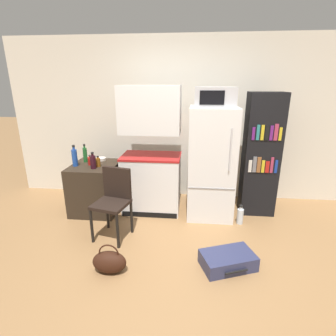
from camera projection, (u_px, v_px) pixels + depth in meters
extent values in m
plane|color=olive|center=(180.00, 266.00, 2.87)|extent=(24.00, 24.00, 0.00)
cube|color=silver|center=(200.00, 121.00, 4.33)|extent=(6.40, 0.10, 2.62)
cube|color=#2D2319|center=(96.00, 187.00, 4.05)|extent=(0.67, 0.73, 0.74)
cube|color=white|center=(152.00, 184.00, 4.04)|extent=(0.86, 0.55, 0.85)
cube|color=#B21E1E|center=(151.00, 156.00, 3.90)|extent=(0.87, 0.56, 0.03)
cube|color=white|center=(150.00, 110.00, 3.69)|extent=(0.86, 0.47, 0.66)
cube|color=black|center=(149.00, 215.00, 3.89)|extent=(0.82, 0.01, 0.08)
cube|color=white|center=(211.00, 163.00, 3.78)|extent=(0.65, 0.66, 1.60)
cube|color=gray|center=(212.00, 189.00, 3.55)|extent=(0.63, 0.01, 0.01)
cylinder|color=silver|center=(231.00, 150.00, 3.35)|extent=(0.02, 0.02, 0.56)
cube|color=#B7B7BC|center=(215.00, 97.00, 3.50)|extent=(0.54, 0.41, 0.26)
cube|color=black|center=(212.00, 98.00, 3.30)|extent=(0.31, 0.01, 0.18)
cube|color=black|center=(261.00, 156.00, 3.83)|extent=(0.49, 0.36, 1.79)
cube|color=silver|center=(250.00, 166.00, 3.71)|extent=(0.05, 0.01, 0.18)
cube|color=slate|center=(255.00, 165.00, 3.69)|extent=(0.05, 0.01, 0.23)
cube|color=brown|center=(259.00, 165.00, 3.69)|extent=(0.05, 0.01, 0.22)
cube|color=gold|center=(263.00, 166.00, 3.69)|extent=(0.04, 0.01, 0.18)
cube|color=red|center=(267.00, 167.00, 3.68)|extent=(0.05, 0.01, 0.17)
cube|color=#A33351|center=(272.00, 165.00, 3.67)|extent=(0.04, 0.01, 0.23)
cube|color=#193899|center=(276.00, 167.00, 3.67)|extent=(0.04, 0.01, 0.19)
cube|color=#661E75|center=(253.00, 134.00, 3.56)|extent=(0.04, 0.01, 0.18)
cube|color=teal|center=(258.00, 133.00, 3.55)|extent=(0.04, 0.01, 0.21)
cube|color=gold|center=(263.00, 133.00, 3.54)|extent=(0.04, 0.01, 0.21)
cube|color=black|center=(267.00, 133.00, 3.54)|extent=(0.05, 0.01, 0.20)
cube|color=#661E75|center=(271.00, 133.00, 3.53)|extent=(0.04, 0.01, 0.20)
cube|color=#A33351|center=(276.00, 132.00, 3.52)|extent=(0.05, 0.01, 0.22)
cube|color=gold|center=(280.00, 134.00, 3.53)|extent=(0.04, 0.01, 0.18)
cylinder|color=#1E6028|center=(85.00, 155.00, 4.04)|extent=(0.06, 0.06, 0.22)
cylinder|color=#1E6028|center=(84.00, 147.00, 4.00)|extent=(0.03, 0.03, 0.04)
cylinder|color=black|center=(84.00, 145.00, 3.99)|extent=(0.03, 0.03, 0.02)
cylinder|color=black|center=(93.00, 162.00, 3.73)|extent=(0.08, 0.08, 0.19)
cylinder|color=black|center=(92.00, 155.00, 3.70)|extent=(0.04, 0.04, 0.03)
cylinder|color=black|center=(92.00, 153.00, 3.69)|extent=(0.04, 0.04, 0.02)
cylinder|color=brown|center=(98.00, 162.00, 3.83)|extent=(0.06, 0.06, 0.13)
cylinder|color=brown|center=(98.00, 158.00, 3.81)|extent=(0.03, 0.03, 0.02)
cylinder|color=black|center=(98.00, 156.00, 3.80)|extent=(0.03, 0.03, 0.01)
cylinder|color=#1E47A3|center=(75.00, 158.00, 3.84)|extent=(0.08, 0.08, 0.25)
cylinder|color=#1E47A3|center=(74.00, 148.00, 3.79)|extent=(0.04, 0.04, 0.04)
cylinder|color=black|center=(73.00, 146.00, 3.78)|extent=(0.04, 0.04, 0.03)
cylinder|color=#AD1914|center=(90.00, 161.00, 3.91)|extent=(0.07, 0.07, 0.12)
cylinder|color=#AD1914|center=(90.00, 157.00, 3.89)|extent=(0.03, 0.03, 0.02)
cylinder|color=black|center=(90.00, 156.00, 3.88)|extent=(0.04, 0.04, 0.01)
cylinder|color=silver|center=(101.00, 159.00, 4.15)|extent=(0.15, 0.15, 0.04)
cylinder|color=black|center=(92.00, 226.00, 3.24)|extent=(0.04, 0.04, 0.45)
cylinder|color=black|center=(118.00, 231.00, 3.12)|extent=(0.04, 0.04, 0.45)
cylinder|color=black|center=(107.00, 213.00, 3.56)|extent=(0.04, 0.04, 0.45)
cylinder|color=black|center=(131.00, 217.00, 3.45)|extent=(0.04, 0.04, 0.45)
cube|color=black|center=(111.00, 204.00, 3.27)|extent=(0.48, 0.48, 0.04)
cube|color=black|center=(117.00, 183.00, 3.36)|extent=(0.38, 0.14, 0.41)
cube|color=navy|center=(228.00, 260.00, 2.84)|extent=(0.65, 0.52, 0.16)
cylinder|color=black|center=(236.00, 272.00, 2.66)|extent=(0.24, 0.11, 0.02)
ellipsoid|color=#33190F|center=(109.00, 262.00, 2.75)|extent=(0.36, 0.20, 0.24)
torus|color=#33190F|center=(109.00, 253.00, 2.71)|extent=(0.21, 0.02, 0.21)
cylinder|color=silver|center=(240.00, 216.00, 3.71)|extent=(0.09, 0.09, 0.22)
cylinder|color=silver|center=(241.00, 208.00, 3.67)|extent=(0.04, 0.04, 0.04)
cylinder|color=black|center=(241.00, 206.00, 3.66)|extent=(0.05, 0.05, 0.02)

